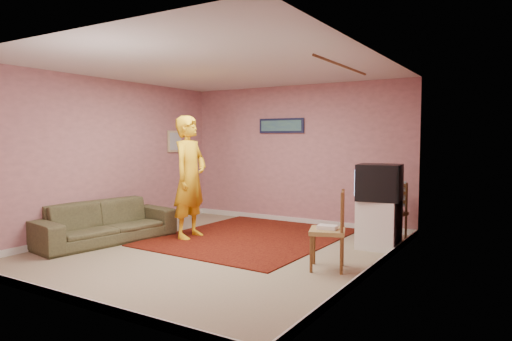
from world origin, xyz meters
The scene contains 26 objects.
ground centered at (0.00, 0.00, 0.00)m, with size 5.00×5.00×0.00m, color gray.
wall_back centered at (0.00, 2.50, 1.30)m, with size 4.50×0.02×2.60m, color #BC7B81.
wall_front centered at (0.00, -2.50, 1.30)m, with size 4.50×0.02×2.60m, color #BC7B81.
wall_left centered at (-2.25, 0.00, 1.30)m, with size 0.02×5.00×2.60m, color #BC7B81.
wall_right centered at (2.25, 0.00, 1.30)m, with size 0.02×5.00×2.60m, color #BC7B81.
ceiling centered at (0.00, 0.00, 2.60)m, with size 4.50×5.00×0.02m, color silver.
baseboard_back centered at (0.00, 2.49, 0.05)m, with size 4.50×0.02×0.10m, color silver.
baseboard_front centered at (0.00, -2.49, 0.05)m, with size 4.50×0.02×0.10m, color silver.
baseboard_left centered at (-2.24, 0.00, 0.05)m, with size 0.02×5.00×0.10m, color silver.
baseboard_right centered at (2.24, 0.00, 0.05)m, with size 0.02×5.00×0.10m, color silver.
window centered at (2.24, -0.90, 1.45)m, with size 0.01×1.10×1.50m, color black.
curtain_sheer centered at (2.23, -1.05, 1.25)m, with size 0.01×0.75×2.10m, color silver.
curtain_floral centered at (2.21, -0.35, 1.25)m, with size 0.01×0.35×2.10m, color white.
curtain_rod centered at (2.20, -0.90, 2.32)m, with size 0.02×0.02×1.40m, color brown.
picture_back centered at (-0.30, 2.47, 1.85)m, with size 0.95×0.04×0.28m.
picture_left centered at (-2.22, 1.60, 1.55)m, with size 0.04×0.38×0.42m.
area_rug centered at (-0.03, 1.00, 0.01)m, with size 2.56×3.20×0.02m, color black.
tv_cabinet centered at (1.95, 1.30, 0.35)m, with size 0.56×0.51×0.71m, color silver.
crt_tv centered at (1.94, 1.30, 0.97)m, with size 0.67×0.61×0.53m.
chair_a centered at (1.98, 1.82, 0.56)m, with size 0.49×0.47×0.50m.
dvd_player centered at (1.98, 1.82, 0.50)m, with size 0.36×0.26×0.06m, color #B1B1B6.
blue_throw centered at (1.98, 2.01, 0.74)m, with size 0.37×0.05×0.39m, color #7CA8CB.
chair_b centered at (1.72, -0.08, 0.59)m, with size 0.54×0.55×0.53m.
game_console centered at (1.72, -0.08, 0.52)m, with size 0.23×0.17×0.05m, color white.
sofa centered at (-1.80, -0.49, 0.31)m, with size 2.15×0.84×0.63m, color brown.
person centered at (-0.86, 0.43, 0.98)m, with size 0.72×0.47×1.97m, color gold.
Camera 1 is at (3.85, -5.24, 1.60)m, focal length 32.00 mm.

